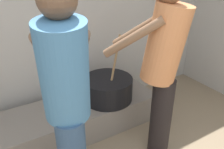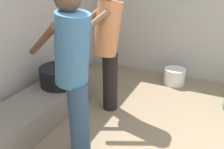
{
  "view_description": "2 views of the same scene",
  "coord_description": "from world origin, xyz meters",
  "px_view_note": "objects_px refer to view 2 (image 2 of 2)",
  "views": [
    {
      "loc": [
        -0.34,
        0.11,
        1.72
      ],
      "look_at": [
        0.67,
        1.8,
        0.76
      ],
      "focal_mm": 36.99,
      "sensor_mm": 36.0,
      "label": 1
    },
    {
      "loc": [
        -1.52,
        0.2,
        1.73
      ],
      "look_at": [
        0.62,
        1.21,
        0.68
      ],
      "focal_mm": 36.84,
      "sensor_mm": 36.0,
      "label": 2
    }
  ],
  "objects_px": {
    "cooking_pot_main": "(60,75)",
    "cook_in_orange_shirt": "(107,42)",
    "cook_in_blue_shirt": "(73,68)",
    "bucket_white_plastic": "(174,76)"
  },
  "relations": [
    {
      "from": "cooking_pot_main",
      "to": "bucket_white_plastic",
      "type": "relative_size",
      "value": 2.0
    },
    {
      "from": "cooking_pot_main",
      "to": "cook_in_blue_shirt",
      "type": "xyz_separation_m",
      "value": [
        -0.71,
        -0.73,
        0.5
      ]
    },
    {
      "from": "cooking_pot_main",
      "to": "cook_in_blue_shirt",
      "type": "distance_m",
      "value": 1.14
    },
    {
      "from": "cook_in_blue_shirt",
      "to": "bucket_white_plastic",
      "type": "bearing_deg",
      "value": -15.45
    },
    {
      "from": "cooking_pot_main",
      "to": "cook_in_orange_shirt",
      "type": "bearing_deg",
      "value": -74.34
    },
    {
      "from": "cooking_pot_main",
      "to": "cook_in_orange_shirt",
      "type": "relative_size",
      "value": 0.43
    },
    {
      "from": "cook_in_blue_shirt",
      "to": "cook_in_orange_shirt",
      "type": "bearing_deg",
      "value": 6.34
    },
    {
      "from": "cooking_pot_main",
      "to": "bucket_white_plastic",
      "type": "distance_m",
      "value": 1.92
    },
    {
      "from": "cook_in_blue_shirt",
      "to": "bucket_white_plastic",
      "type": "distance_m",
      "value": 2.31
    },
    {
      "from": "cook_in_orange_shirt",
      "to": "bucket_white_plastic",
      "type": "xyz_separation_m",
      "value": [
        1.19,
        -0.67,
        -0.82
      ]
    }
  ]
}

